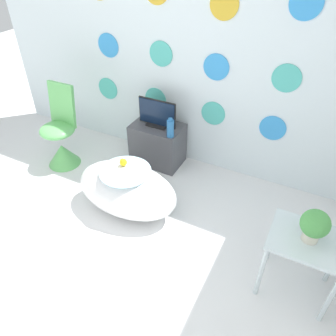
# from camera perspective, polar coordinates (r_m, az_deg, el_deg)

# --- Properties ---
(ground_plane) EXTENTS (12.00, 12.00, 0.00)m
(ground_plane) POSITION_cam_1_polar(r_m,az_deg,el_deg) (2.59, -19.08, -22.93)
(ground_plane) COLOR white
(wall_back_dotted) EXTENTS (4.52, 0.05, 2.60)m
(wall_back_dotted) POSITION_cam_1_polar(r_m,az_deg,el_deg) (3.20, 3.62, 21.53)
(wall_back_dotted) COLOR white
(wall_back_dotted) RESTS_ON ground_plane
(bathtub) EXTENTS (0.96, 0.55, 0.46)m
(bathtub) POSITION_cam_1_polar(r_m,az_deg,el_deg) (2.97, -7.15, -3.71)
(bathtub) COLOR white
(bathtub) RESTS_ON ground_plane
(rubber_duck) EXTENTS (0.07, 0.07, 0.08)m
(rubber_duck) POSITION_cam_1_polar(r_m,az_deg,el_deg) (2.85, -7.83, 1.04)
(rubber_duck) COLOR yellow
(rubber_duck) RESTS_ON bathtub
(chair) EXTENTS (0.36, 0.37, 0.88)m
(chair) POSITION_cam_1_polar(r_m,az_deg,el_deg) (3.68, -18.11, 4.41)
(chair) COLOR #66C166
(chair) RESTS_ON ground_plane
(tv_cabinet) EXTENTS (0.53, 0.36, 0.45)m
(tv_cabinet) POSITION_cam_1_polar(r_m,az_deg,el_deg) (3.55, -1.82, 4.21)
(tv_cabinet) COLOR #4C4C51
(tv_cabinet) RESTS_ON ground_plane
(tv) EXTENTS (0.42, 0.12, 0.29)m
(tv) POSITION_cam_1_polar(r_m,az_deg,el_deg) (3.37, -1.92, 9.28)
(tv) COLOR black
(tv) RESTS_ON tv_cabinet
(vase) EXTENTS (0.07, 0.07, 0.20)m
(vase) POSITION_cam_1_polar(r_m,az_deg,el_deg) (3.20, 0.42, 6.93)
(vase) COLOR #2D72B7
(vase) RESTS_ON tv_cabinet
(side_table) EXTENTS (0.49, 0.39, 0.53)m
(side_table) POSITION_cam_1_polar(r_m,az_deg,el_deg) (2.41, 22.81, -12.80)
(side_table) COLOR silver
(side_table) RESTS_ON ground_plane
(potted_plant_left) EXTENTS (0.18, 0.18, 0.24)m
(potted_plant_left) POSITION_cam_1_polar(r_m,az_deg,el_deg) (2.25, 24.19, -9.04)
(potted_plant_left) COLOR beige
(potted_plant_left) RESTS_ON side_table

